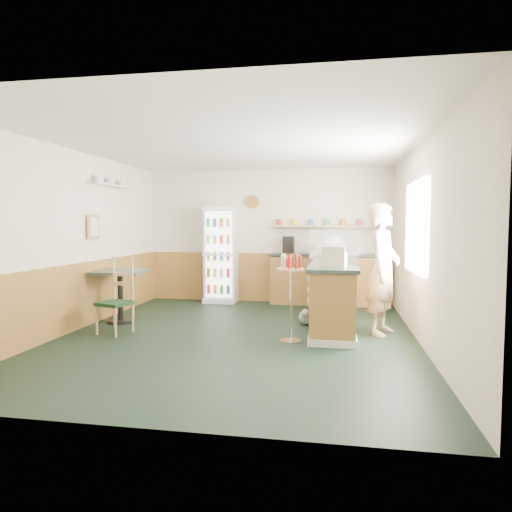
% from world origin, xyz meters
% --- Properties ---
extents(ground, '(6.00, 6.00, 0.00)m').
position_xyz_m(ground, '(0.00, 0.00, 0.00)').
color(ground, black).
rests_on(ground, ground).
extents(room_envelope, '(5.04, 6.02, 2.72)m').
position_xyz_m(room_envelope, '(-0.23, 0.73, 1.52)').
color(room_envelope, beige).
rests_on(room_envelope, ground).
extents(service_counter, '(0.68, 3.01, 1.01)m').
position_xyz_m(service_counter, '(1.35, 1.07, 0.46)').
color(service_counter, '#9F6933').
rests_on(service_counter, ground).
extents(back_counter, '(2.24, 0.42, 1.69)m').
position_xyz_m(back_counter, '(1.19, 2.80, 0.55)').
color(back_counter, '#9F6933').
rests_on(back_counter, ground).
extents(drinks_fridge, '(0.64, 0.54, 1.95)m').
position_xyz_m(drinks_fridge, '(-0.92, 2.74, 0.98)').
color(drinks_fridge, silver).
rests_on(drinks_fridge, ground).
extents(display_case, '(0.82, 0.43, 0.47)m').
position_xyz_m(display_case, '(1.35, 1.71, 1.24)').
color(display_case, silver).
rests_on(display_case, service_counter).
extents(cash_register, '(0.37, 0.39, 0.19)m').
position_xyz_m(cash_register, '(1.35, -0.03, 1.11)').
color(cash_register, beige).
rests_on(cash_register, service_counter).
extents(shopkeeper, '(0.65, 0.75, 1.89)m').
position_xyz_m(shopkeeper, '(2.05, 0.47, 0.94)').
color(shopkeeper, tan).
rests_on(shopkeeper, ground).
extents(condiment_stand, '(0.37, 0.37, 1.17)m').
position_xyz_m(condiment_stand, '(0.79, -0.17, 0.78)').
color(condiment_stand, silver).
rests_on(condiment_stand, ground).
extents(newspaper_rack, '(0.09, 0.44, 0.70)m').
position_xyz_m(newspaper_rack, '(0.99, 1.13, 0.58)').
color(newspaper_rack, black).
rests_on(newspaper_rack, ground).
extents(cafe_table, '(0.85, 0.85, 0.85)m').
position_xyz_m(cafe_table, '(-2.05, 0.58, 0.60)').
color(cafe_table, black).
rests_on(cafe_table, ground).
extents(cafe_chair, '(0.51, 0.51, 1.11)m').
position_xyz_m(cafe_chair, '(-1.78, -0.06, 0.58)').
color(cafe_chair, black).
rests_on(cafe_chair, ground).
extents(dog_doorstop, '(0.22, 0.28, 0.26)m').
position_xyz_m(dog_doorstop, '(0.92, 0.90, 0.12)').
color(dog_doorstop, '#979792').
rests_on(dog_doorstop, ground).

